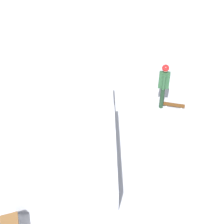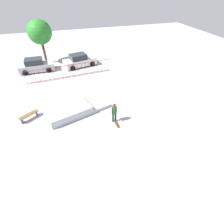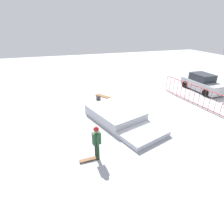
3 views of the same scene
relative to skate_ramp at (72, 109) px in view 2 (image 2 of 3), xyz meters
The scene contains 9 objects.
ground_plane 0.71m from the skate_ramp, 27.67° to the left, with size 60.00×60.00×0.00m, color #A8AAB2.
skate_ramp is the anchor object (origin of this frame).
skater 3.90m from the skate_ramp, 36.58° to the right, with size 0.44×0.40×1.73m.
skateboard 4.20m from the skate_ramp, 41.25° to the right, with size 0.28×0.81×0.09m.
perimeter_fence 6.87m from the skate_ramp, 85.31° to the left, with size 9.58×0.94×1.50m.
park_bench 3.53m from the skate_ramp, behind, with size 1.55×1.22×0.48m.
parked_car_silver 10.20m from the skate_ramp, 108.53° to the left, with size 4.12×1.96×1.60m.
parked_car_white 9.90m from the skate_ramp, 77.70° to the left, with size 4.38×2.64×1.60m.
distant_tree 12.86m from the skate_ramp, 99.90° to the left, with size 2.96×2.96×5.43m.
Camera 2 is at (-0.79, -12.92, 9.37)m, focal length 28.02 mm.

